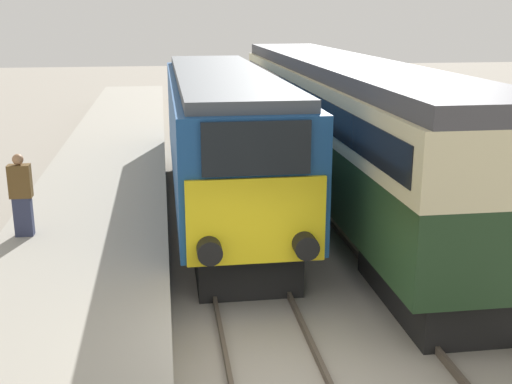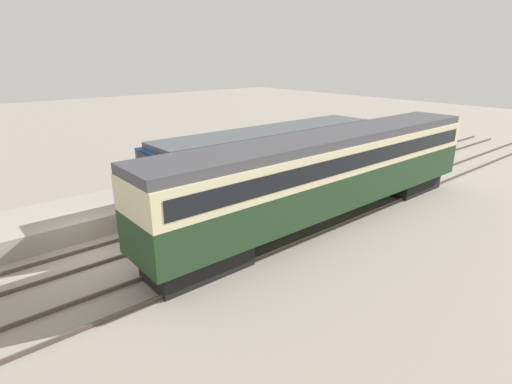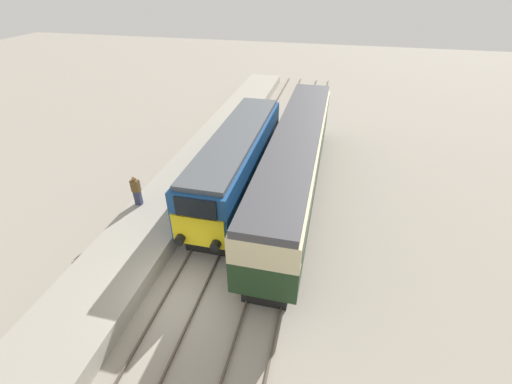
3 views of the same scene
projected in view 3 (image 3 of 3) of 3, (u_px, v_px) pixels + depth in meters
The scene contains 7 objects.
ground_plane at pixel (182, 300), 14.29m from camera, with size 120.00×120.00×0.00m, color gray.
platform_left at pixel (184, 184), 21.20m from camera, with size 3.50×50.00×0.87m.
rails_near_track at pixel (219, 226), 18.33m from camera, with size 1.51×60.00×0.14m.
rails_far_track at pixel (282, 235), 17.68m from camera, with size 1.50×60.00×0.14m.
locomotive at pixel (237, 160), 20.26m from camera, with size 2.70×13.22×3.85m.
passenger_carriage at pixel (296, 157), 19.85m from camera, with size 2.75×18.36×4.09m.
person_on_platform at pixel (136, 191), 18.18m from camera, with size 0.44×0.26×1.72m.
Camera 3 is at (5.20, -8.51, 11.62)m, focal length 24.00 mm.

